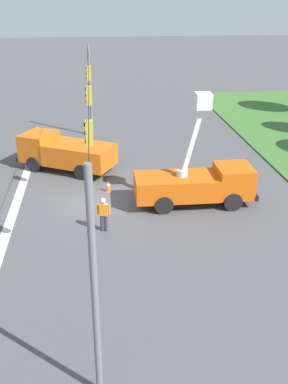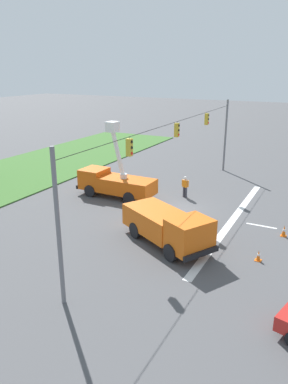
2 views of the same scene
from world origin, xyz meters
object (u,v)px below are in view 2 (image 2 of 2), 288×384
utility_truck_bucket_lift (115,181)px  utility_truck_support_near (168,226)px  traffic_cone_foreground_left (156,210)px  traffic_cone_mid_left (284,231)px  traffic_cone_mid_right (258,256)px  road_worker (185,185)px

utility_truck_bucket_lift → utility_truck_support_near: size_ratio=0.98×
utility_truck_bucket_lift → traffic_cone_foreground_left: bearing=-114.6°
utility_truck_bucket_lift → traffic_cone_mid_left: bearing=-97.2°
utility_truck_support_near → traffic_cone_mid_right: size_ratio=10.90×
road_worker → traffic_cone_foreground_left: bearing=175.2°
traffic_cone_foreground_left → road_worker: bearing=-4.8°
road_worker → traffic_cone_mid_right: 11.17m
utility_truck_support_near → road_worker: 8.94m
utility_truck_bucket_lift → traffic_cone_mid_left: (-1.71, -13.54, -0.94)m
utility_truck_bucket_lift → traffic_cone_mid_left: utility_truck_bucket_lift is taller
road_worker → traffic_cone_mid_right: bearing=-137.4°
utility_truck_support_near → road_worker: (8.65, 2.26, -0.22)m
utility_truck_support_near → traffic_cone_foreground_left: (3.93, 2.65, -0.85)m
traffic_cone_mid_right → traffic_cone_mid_left: bearing=-11.3°
traffic_cone_foreground_left → traffic_cone_mid_left: 8.75m
utility_truck_support_near → traffic_cone_mid_left: (4.42, -6.08, -0.86)m
utility_truck_bucket_lift → road_worker: utility_truck_bucket_lift is taller
road_worker → traffic_cone_foreground_left: road_worker is taller
road_worker → traffic_cone_mid_right: road_worker is taller
road_worker → traffic_cone_foreground_left: size_ratio=2.38×
utility_truck_bucket_lift → traffic_cone_foreground_left: 5.36m
utility_truck_support_near → traffic_cone_mid_right: utility_truck_support_near is taller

